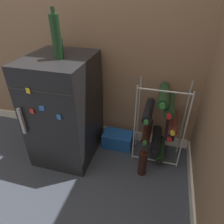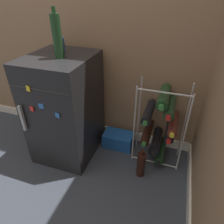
# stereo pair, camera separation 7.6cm
# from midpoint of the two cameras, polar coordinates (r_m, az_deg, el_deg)

# --- Properties ---
(ground_plane) EXTENTS (14.00, 14.00, 0.00)m
(ground_plane) POSITION_cam_midpoint_polar(r_m,az_deg,el_deg) (1.71, -9.12, -17.54)
(ground_plane) COLOR #333842
(mini_fridge) EXTENTS (0.48, 0.57, 0.88)m
(mini_fridge) POSITION_cam_midpoint_polar(r_m,az_deg,el_deg) (1.69, -11.83, 1.03)
(mini_fridge) COLOR black
(mini_fridge) RESTS_ON ground_plane
(wine_rack) EXTENTS (0.39, 0.33, 0.71)m
(wine_rack) POSITION_cam_midpoint_polar(r_m,az_deg,el_deg) (1.65, 15.13, -3.24)
(wine_rack) COLOR #B2B2B7
(wine_rack) RESTS_ON ground_plane
(soda_box) EXTENTS (0.27, 0.17, 0.14)m
(soda_box) POSITION_cam_midpoint_polar(r_m,az_deg,el_deg) (1.91, 2.95, -7.91)
(soda_box) COLOR #194C9E
(soda_box) RESTS_ON ground_plane
(fridge_top_cup) EXTENTS (0.07, 0.07, 0.11)m
(fridge_top_cup) POSITION_cam_midpoint_polar(r_m,az_deg,el_deg) (1.59, -13.29, 18.12)
(fridge_top_cup) COLOR #335184
(fridge_top_cup) RESTS_ON mini_fridge
(fridge_top_bottle) EXTENTS (0.06, 0.06, 0.32)m
(fridge_top_bottle) POSITION_cam_midpoint_polar(r_m,az_deg,el_deg) (1.44, -13.85, 20.28)
(fridge_top_bottle) COLOR #19381E
(fridge_top_bottle) RESTS_ON mini_fridge
(loose_bottle_floor) EXTENTS (0.07, 0.07, 0.26)m
(loose_bottle_floor) POSITION_cam_midpoint_polar(r_m,az_deg,el_deg) (1.64, 9.66, -14.49)
(loose_bottle_floor) COLOR black
(loose_bottle_floor) RESTS_ON ground_plane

